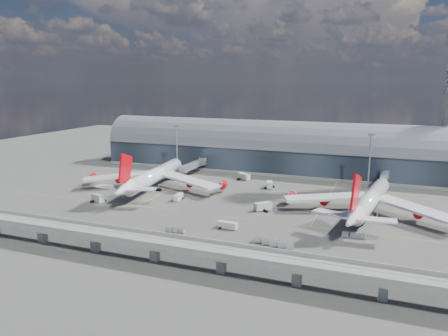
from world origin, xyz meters
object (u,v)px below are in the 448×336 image
(floodlight_mast_right, at_px, (370,159))
(service_truck_3, at_px, (263,206))
(floodlight_mast_left, at_px, (177,147))
(service_truck_2, at_px, (227,225))
(service_truck_1, at_px, (98,198))
(cargo_train_1, at_px, (273,243))
(service_truck_0, at_px, (178,197))
(service_truck_5, at_px, (244,177))
(service_truck_4, at_px, (270,185))
(airliner_left, at_px, (153,176))
(cargo_train_0, at_px, (176,230))
(airliner_right, at_px, (369,202))
(cargo_train_2, at_px, (354,235))

(floodlight_mast_right, xyz_separation_m, service_truck_3, (-35.61, -52.59, -11.98))
(floodlight_mast_left, height_order, service_truck_2, floodlight_mast_left)
(floodlight_mast_left, xyz_separation_m, service_truck_1, (-2.28, -66.35, -11.95))
(floodlight_mast_left, xyz_separation_m, cargo_train_1, (77.92, -87.08, -12.68))
(service_truck_1, bearing_deg, service_truck_3, -58.63)
(service_truck_0, relative_size, service_truck_5, 0.92)
(service_truck_4, relative_size, service_truck_5, 0.85)
(airliner_left, distance_m, cargo_train_0, 59.93)
(airliner_right, relative_size, cargo_train_1, 5.00)
(cargo_train_1, bearing_deg, service_truck_0, 41.59)
(cargo_train_0, bearing_deg, service_truck_3, -23.88)
(airliner_right, bearing_deg, service_truck_4, 155.89)
(service_truck_3, xyz_separation_m, cargo_train_2, (35.69, -18.24, -0.74))
(airliner_right, relative_size, service_truck_3, 10.42)
(airliner_right, xyz_separation_m, service_truck_0, (-75.88, -6.25, -4.29))
(service_truck_2, height_order, service_truck_4, service_truck_4)
(service_truck_5, bearing_deg, cargo_train_0, -150.64)
(floodlight_mast_left, bearing_deg, service_truck_5, -7.20)
(service_truck_1, distance_m, service_truck_3, 68.07)
(service_truck_3, xyz_separation_m, cargo_train_1, (13.54, -34.49, -0.70))
(service_truck_1, bearing_deg, airliner_left, -1.49)
(floodlight_mast_left, relative_size, cargo_train_0, 3.70)
(service_truck_0, height_order, service_truck_2, service_truck_0)
(floodlight_mast_left, distance_m, airliner_left, 41.03)
(floodlight_mast_right, relative_size, airliner_left, 0.36)
(service_truck_0, relative_size, service_truck_4, 1.08)
(service_truck_1, relative_size, service_truck_2, 0.89)
(airliner_left, bearing_deg, airliner_right, -10.67)
(service_truck_3, bearing_deg, floodlight_mast_left, -175.88)
(cargo_train_1, bearing_deg, service_truck_4, 3.06)
(service_truck_2, xyz_separation_m, cargo_train_1, (18.69, -9.65, -0.35))
(service_truck_2, relative_size, cargo_train_0, 1.02)
(cargo_train_0, bearing_deg, airliner_left, 43.78)
(floodlight_mast_left, distance_m, cargo_train_1, 117.54)
(floodlight_mast_right, height_order, airliner_right, floodlight_mast_right)
(airliner_right, height_order, service_truck_1, airliner_right)
(cargo_train_0, bearing_deg, service_truck_2, -51.08)
(airliner_left, bearing_deg, service_truck_0, -39.46)
(service_truck_5, height_order, cargo_train_0, service_truck_5)
(floodlight_mast_left, height_order, airliner_right, floodlight_mast_left)
(service_truck_1, distance_m, service_truck_2, 62.50)
(floodlight_mast_left, height_order, airliner_left, floodlight_mast_left)
(service_truck_0, relative_size, service_truck_1, 1.05)
(airliner_left, height_order, service_truck_5, airliner_left)
(service_truck_1, bearing_deg, floodlight_mast_right, -37.33)
(airliner_right, xyz_separation_m, service_truck_2, (-43.79, -32.11, -4.36))
(service_truck_1, relative_size, cargo_train_2, 0.80)
(service_truck_2, bearing_deg, cargo_train_1, -112.30)
(service_truck_2, distance_m, service_truck_5, 74.75)
(cargo_train_0, xyz_separation_m, cargo_train_1, (33.49, -0.17, 0.16))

